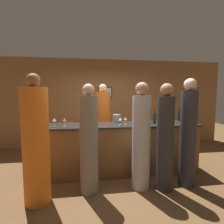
% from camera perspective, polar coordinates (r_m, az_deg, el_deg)
% --- Properties ---
extents(ground_plane, '(14.00, 14.00, 0.00)m').
position_cam_1_polar(ground_plane, '(4.02, 1.48, -18.88)').
color(ground_plane, brown).
extents(back_wall, '(8.00, 0.08, 2.80)m').
position_cam_1_polar(back_wall, '(5.74, -2.07, 2.98)').
color(back_wall, olive).
rests_on(back_wall, ground_plane).
extents(bar_counter, '(3.47, 0.75, 1.05)m').
position_cam_1_polar(bar_counter, '(3.83, 1.50, -11.70)').
color(bar_counter, brown).
rests_on(bar_counter, ground_plane).
extents(bartender, '(0.36, 0.36, 1.94)m').
position_cam_1_polar(bartender, '(4.53, -2.97, -4.10)').
color(bartender, orange).
rests_on(bartender, ground_plane).
extents(guest_0, '(0.39, 0.39, 1.98)m').
position_cam_1_polar(guest_0, '(2.93, -23.59, -9.62)').
color(guest_0, orange).
rests_on(guest_0, ground_plane).
extents(guest_1, '(0.29, 0.29, 1.96)m').
position_cam_1_polar(guest_1, '(3.47, 23.59, -7.01)').
color(guest_1, '#2D2D33').
rests_on(guest_1, ground_plane).
extents(guest_2, '(0.29, 0.29, 1.86)m').
position_cam_1_polar(guest_2, '(3.20, 17.00, -8.71)').
color(guest_2, '#2D2D33').
rests_on(guest_2, ground_plane).
extents(guest_3, '(0.32, 0.32, 1.88)m').
position_cam_1_polar(guest_3, '(3.14, 9.49, -8.75)').
color(guest_3, '#B2B2B7').
rests_on(guest_3, ground_plane).
extents(guest_4, '(0.31, 0.31, 1.85)m').
position_cam_1_polar(guest_4, '(3.00, -7.51, -9.84)').
color(guest_4, gray).
rests_on(guest_4, ground_plane).
extents(wine_bottle_0, '(0.07, 0.07, 0.29)m').
position_cam_1_polar(wine_bottle_0, '(3.90, 13.69, -1.91)').
color(wine_bottle_0, '#19381E').
rests_on(wine_bottle_0, bar_counter).
extents(wine_bottle_1, '(0.08, 0.08, 0.28)m').
position_cam_1_polar(wine_bottle_1, '(3.96, 11.59, -1.92)').
color(wine_bottle_1, black).
rests_on(wine_bottle_1, bar_counter).
extents(wine_bottle_2, '(0.07, 0.07, 0.31)m').
position_cam_1_polar(wine_bottle_2, '(4.47, 21.09, -1.12)').
color(wine_bottle_2, black).
rests_on(wine_bottle_2, bar_counter).
extents(ice_bucket, '(0.17, 0.17, 0.17)m').
position_cam_1_polar(ice_bucket, '(3.97, 1.55, -2.09)').
color(ice_bucket, '#9E9993').
rests_on(ice_bucket, bar_counter).
extents(wine_glass_0, '(0.08, 0.08, 0.15)m').
position_cam_1_polar(wine_glass_0, '(3.63, 2.77, -2.32)').
color(wine_glass_0, silver).
rests_on(wine_glass_0, bar_counter).
extents(wine_glass_1, '(0.07, 0.07, 0.16)m').
position_cam_1_polar(wine_glass_1, '(3.60, 4.41, -2.29)').
color(wine_glass_1, silver).
rests_on(wine_glass_1, bar_counter).
extents(wine_glass_2, '(0.06, 0.06, 0.18)m').
position_cam_1_polar(wine_glass_2, '(3.54, -15.28, -2.44)').
color(wine_glass_2, silver).
rests_on(wine_glass_2, bar_counter).
extents(wine_glass_3, '(0.08, 0.08, 0.16)m').
position_cam_1_polar(wine_glass_3, '(3.59, -18.33, -2.50)').
color(wine_glass_3, silver).
rests_on(wine_glass_3, bar_counter).
extents(wine_glass_4, '(0.07, 0.07, 0.19)m').
position_cam_1_polar(wine_glass_4, '(4.17, 22.34, -1.35)').
color(wine_glass_4, silver).
rests_on(wine_glass_4, bar_counter).
extents(wine_glass_5, '(0.07, 0.07, 0.19)m').
position_cam_1_polar(wine_glass_5, '(3.94, 18.23, -1.61)').
color(wine_glass_5, silver).
rests_on(wine_glass_5, bar_counter).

